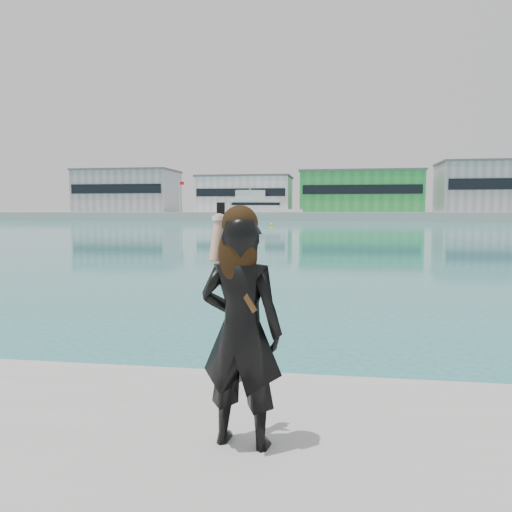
% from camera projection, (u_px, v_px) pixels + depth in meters
% --- Properties ---
extents(ground, '(500.00, 500.00, 0.00)m').
position_uv_depth(ground, '(197.00, 493.00, 4.42)').
color(ground, '#187172').
rests_on(ground, ground).
extents(far_quay, '(320.00, 40.00, 2.00)m').
position_uv_depth(far_quay, '(328.00, 216.00, 132.28)').
color(far_quay, '#9E9E99').
rests_on(far_quay, ground).
extents(warehouse_grey_left, '(26.52, 16.36, 11.50)m').
position_uv_depth(warehouse_grey_left, '(128.00, 191.00, 137.98)').
color(warehouse_grey_left, gray).
rests_on(warehouse_grey_left, far_quay).
extents(warehouse_white, '(24.48, 15.35, 9.50)m').
position_uv_depth(warehouse_white, '(245.00, 194.00, 133.09)').
color(warehouse_white, silver).
rests_on(warehouse_white, far_quay).
extents(warehouse_green, '(30.60, 16.36, 10.50)m').
position_uv_depth(warehouse_green, '(360.00, 192.00, 128.51)').
color(warehouse_green, green).
rests_on(warehouse_green, far_quay).
extents(warehouse_grey_right, '(25.50, 15.35, 12.50)m').
position_uv_depth(warehouse_grey_right, '(491.00, 187.00, 123.58)').
color(warehouse_grey_right, gray).
rests_on(warehouse_grey_right, far_quay).
extents(flagpole_left, '(1.28, 0.16, 8.00)m').
position_uv_depth(flagpole_left, '(180.00, 194.00, 128.64)').
color(flagpole_left, silver).
rests_on(flagpole_left, far_quay).
extents(flagpole_right, '(1.28, 0.16, 8.00)m').
position_uv_depth(flagpole_right, '(421.00, 193.00, 119.58)').
color(flagpole_right, silver).
rests_on(flagpole_right, far_quay).
extents(motor_yacht, '(21.31, 11.46, 9.59)m').
position_uv_depth(motor_yacht, '(257.00, 209.00, 122.16)').
color(motor_yacht, silver).
rests_on(motor_yacht, ground).
extents(buoy_far, '(0.50, 0.50, 0.50)m').
position_uv_depth(buoy_far, '(271.00, 225.00, 81.38)').
color(buoy_far, '#FFF50D').
rests_on(buoy_far, ground).
extents(woman, '(0.66, 0.48, 1.76)m').
position_uv_depth(woman, '(241.00, 324.00, 3.56)').
color(woman, black).
rests_on(woman, near_quay).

